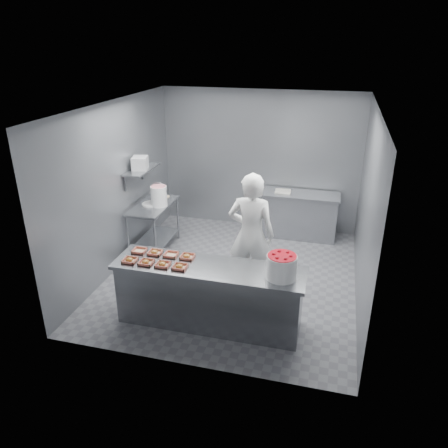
{
  "coord_description": "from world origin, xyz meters",
  "views": [
    {
      "loc": [
        1.5,
        -6.23,
        3.72
      ],
      "look_at": [
        -0.1,
        -0.2,
        1.02
      ],
      "focal_mm": 35.0,
      "sensor_mm": 36.0,
      "label": 1
    }
  ],
  "objects_px": {
    "tray_3": "(180,267)",
    "service_counter": "(209,295)",
    "tray_4": "(139,251)",
    "glaze_bucket": "(159,196)",
    "prep_table": "(154,220)",
    "appliance": "(140,163)",
    "back_counter": "(299,215)",
    "tray_1": "(146,262)",
    "strawberry_tub": "(282,266)",
    "tray_0": "(130,260)",
    "tray_5": "(155,252)",
    "worker": "(251,235)",
    "tray_7": "(187,256)",
    "tray_6": "(171,255)",
    "tray_2": "(163,264)"
  },
  "relations": [
    {
      "from": "tray_3",
      "to": "service_counter",
      "type": "bearing_deg",
      "value": 22.86
    },
    {
      "from": "tray_4",
      "to": "glaze_bucket",
      "type": "bearing_deg",
      "value": 103.77
    },
    {
      "from": "prep_table",
      "to": "appliance",
      "type": "height_order",
      "value": "appliance"
    },
    {
      "from": "back_counter",
      "to": "prep_table",
      "type": "bearing_deg",
      "value": -152.99
    },
    {
      "from": "tray_1",
      "to": "strawberry_tub",
      "type": "relative_size",
      "value": 0.49
    },
    {
      "from": "tray_0",
      "to": "glaze_bucket",
      "type": "height_order",
      "value": "glaze_bucket"
    },
    {
      "from": "tray_5",
      "to": "worker",
      "type": "xyz_separation_m",
      "value": [
        1.21,
        0.83,
        0.05
      ]
    },
    {
      "from": "tray_4",
      "to": "glaze_bucket",
      "type": "relative_size",
      "value": 0.42
    },
    {
      "from": "tray_1",
      "to": "strawberry_tub",
      "type": "height_order",
      "value": "strawberry_tub"
    },
    {
      "from": "prep_table",
      "to": "glaze_bucket",
      "type": "relative_size",
      "value": 2.69
    },
    {
      "from": "tray_1",
      "to": "tray_7",
      "type": "height_order",
      "value": "same"
    },
    {
      "from": "tray_6",
      "to": "worker",
      "type": "relative_size",
      "value": 0.1
    },
    {
      "from": "tray_0",
      "to": "tray_2",
      "type": "height_order",
      "value": "same"
    },
    {
      "from": "back_counter",
      "to": "worker",
      "type": "xyz_separation_m",
      "value": [
        -0.53,
        -2.27,
        0.52
      ]
    },
    {
      "from": "prep_table",
      "to": "tray_5",
      "type": "distance_m",
      "value": 2.0
    },
    {
      "from": "prep_table",
      "to": "tray_4",
      "type": "bearing_deg",
      "value": -72.23
    },
    {
      "from": "worker",
      "to": "tray_3",
      "type": "bearing_deg",
      "value": 58.25
    },
    {
      "from": "prep_table",
      "to": "glaze_bucket",
      "type": "bearing_deg",
      "value": -6.88
    },
    {
      "from": "tray_4",
      "to": "appliance",
      "type": "distance_m",
      "value": 2.06
    },
    {
      "from": "glaze_bucket",
      "to": "worker",
      "type": "bearing_deg",
      "value": -26.91
    },
    {
      "from": "tray_3",
      "to": "strawberry_tub",
      "type": "height_order",
      "value": "strawberry_tub"
    },
    {
      "from": "tray_2",
      "to": "worker",
      "type": "xyz_separation_m",
      "value": [
        0.97,
        1.13,
        0.05
      ]
    },
    {
      "from": "worker",
      "to": "appliance",
      "type": "relative_size",
      "value": 6.6
    },
    {
      "from": "tray_5",
      "to": "worker",
      "type": "bearing_deg",
      "value": 34.4
    },
    {
      "from": "tray_4",
      "to": "tray_5",
      "type": "distance_m",
      "value": 0.24
    },
    {
      "from": "tray_6",
      "to": "strawberry_tub",
      "type": "distance_m",
      "value": 1.58
    },
    {
      "from": "tray_4",
      "to": "tray_1",
      "type": "bearing_deg",
      "value": -51.73
    },
    {
      "from": "tray_6",
      "to": "glaze_bucket",
      "type": "bearing_deg",
      "value": 117.22
    },
    {
      "from": "service_counter",
      "to": "tray_0",
      "type": "distance_m",
      "value": 1.18
    },
    {
      "from": "glaze_bucket",
      "to": "tray_5",
      "type": "bearing_deg",
      "value": -69.3
    },
    {
      "from": "tray_7",
      "to": "glaze_bucket",
      "type": "bearing_deg",
      "value": 122.91
    },
    {
      "from": "tray_3",
      "to": "tray_6",
      "type": "bearing_deg",
      "value": 128.27
    },
    {
      "from": "tray_7",
      "to": "tray_3",
      "type": "bearing_deg",
      "value": -90.0
    },
    {
      "from": "service_counter",
      "to": "strawberry_tub",
      "type": "bearing_deg",
      "value": -3.06
    },
    {
      "from": "tray_7",
      "to": "glaze_bucket",
      "type": "distance_m",
      "value": 2.13
    },
    {
      "from": "glaze_bucket",
      "to": "tray_6",
      "type": "bearing_deg",
      "value": -62.78
    },
    {
      "from": "strawberry_tub",
      "to": "tray_4",
      "type": "bearing_deg",
      "value": 174.35
    },
    {
      "from": "glaze_bucket",
      "to": "tray_4",
      "type": "bearing_deg",
      "value": -76.23
    },
    {
      "from": "prep_table",
      "to": "worker",
      "type": "relative_size",
      "value": 0.62
    },
    {
      "from": "back_counter",
      "to": "tray_0",
      "type": "relative_size",
      "value": 8.01
    },
    {
      "from": "tray_4",
      "to": "glaze_bucket",
      "type": "height_order",
      "value": "glaze_bucket"
    },
    {
      "from": "appliance",
      "to": "tray_2",
      "type": "bearing_deg",
      "value": -73.8
    },
    {
      "from": "tray_7",
      "to": "tray_2",
      "type": "bearing_deg",
      "value": -128.63
    },
    {
      "from": "tray_6",
      "to": "worker",
      "type": "bearing_deg",
      "value": 40.6
    },
    {
      "from": "tray_5",
      "to": "strawberry_tub",
      "type": "distance_m",
      "value": 1.82
    },
    {
      "from": "tray_4",
      "to": "strawberry_tub",
      "type": "relative_size",
      "value": 0.49
    },
    {
      "from": "appliance",
      "to": "back_counter",
      "type": "bearing_deg",
      "value": 11.68
    },
    {
      "from": "tray_1",
      "to": "tray_5",
      "type": "height_order",
      "value": "same"
    },
    {
      "from": "prep_table",
      "to": "strawberry_tub",
      "type": "xyz_separation_m",
      "value": [
        2.62,
        -2.0,
        0.48
      ]
    },
    {
      "from": "tray_1",
      "to": "prep_table",
      "type": "bearing_deg",
      "value": 111.18
    }
  ]
}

